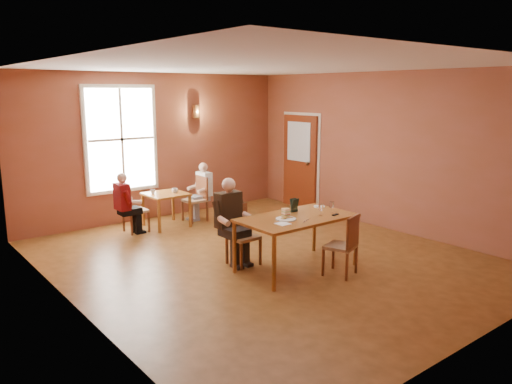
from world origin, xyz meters
TOP-DOWN VIEW (x-y plane):
  - ground at (0.00, 0.00)m, footprint 6.00×7.00m
  - wall_back at (0.00, 3.50)m, footprint 6.00×0.04m
  - wall_front at (0.00, -3.50)m, footprint 6.00×0.04m
  - wall_left at (-3.00, 0.00)m, footprint 0.04×7.00m
  - wall_right at (3.00, 0.00)m, footprint 0.04×7.00m
  - ceiling at (0.00, 0.00)m, footprint 6.00×7.00m
  - window at (-0.80, 3.45)m, footprint 1.36×0.10m
  - door at (2.94, 2.30)m, footprint 0.12×1.04m
  - wall_sconce at (0.90, 3.40)m, footprint 0.16×0.16m
  - main_table at (0.07, -0.68)m, footprint 1.72×0.97m
  - chair_diner_main at (-0.43, -0.03)m, footprint 0.41×0.41m
  - diner_main at (-0.43, -0.06)m, footprint 0.51×0.51m
  - chair_empty at (0.40, -1.25)m, footprint 0.51×0.51m
  - plate_food at (-0.18, -0.71)m, footprint 0.30×0.30m
  - sandwich at (-0.09, -0.62)m, footprint 0.11×0.10m
  - goblet_b at (0.66, -0.82)m, footprint 0.09×0.09m
  - goblet_c at (0.40, -0.85)m, footprint 0.08×0.08m
  - menu_stand at (0.24, -0.44)m, footprint 0.13×0.06m
  - knife at (0.00, -0.94)m, footprint 0.18×0.08m
  - napkin at (-0.37, -0.86)m, footprint 0.18×0.18m
  - side_plate at (0.79, -0.44)m, footprint 0.21×0.21m
  - sunglasses at (0.58, -0.97)m, footprint 0.13×0.06m
  - second_table at (-0.27, 2.69)m, footprint 0.75×0.75m
  - chair_diner_white at (0.38, 2.69)m, footprint 0.41×0.41m
  - diner_white at (0.41, 2.69)m, footprint 0.46×0.46m
  - chair_diner_maroon at (-0.92, 2.69)m, footprint 0.39×0.39m
  - diner_maroon at (-0.95, 2.69)m, footprint 0.45×0.45m
  - cup_a at (-0.11, 2.63)m, footprint 0.15×0.15m
  - cup_b at (-0.49, 2.81)m, footprint 0.12×0.12m

SIDE VIEW (x-z plane):
  - ground at x=0.00m, z-range -0.01..0.01m
  - second_table at x=-0.27m, z-range 0.00..0.66m
  - main_table at x=0.07m, z-range 0.00..0.81m
  - chair_diner_maroon at x=-0.92m, z-range 0.00..0.87m
  - chair_empty at x=0.40m, z-range 0.00..0.90m
  - chair_diner_main at x=-0.43m, z-range 0.00..0.92m
  - chair_diner_white at x=0.38m, z-range 0.00..0.92m
  - diner_maroon at x=-0.95m, z-range 0.00..1.13m
  - diner_white at x=0.41m, z-range 0.00..1.14m
  - diner_main at x=-0.43m, z-range 0.00..1.29m
  - cup_b at x=-0.49m, z-range 0.66..0.75m
  - cup_a at x=-0.11m, z-range 0.66..0.76m
  - knife at x=0.00m, z-range 0.81..0.81m
  - napkin at x=-0.37m, z-range 0.81..0.81m
  - side_plate at x=0.79m, z-range 0.81..0.82m
  - sunglasses at x=0.58m, z-range 0.81..0.82m
  - plate_food at x=-0.18m, z-range 0.81..0.85m
  - sandwich at x=-0.09m, z-range 0.81..0.93m
  - goblet_b at x=0.66m, z-range 0.81..0.99m
  - goblet_c at x=0.40m, z-range 0.81..1.00m
  - menu_stand at x=0.24m, z-range 0.81..1.02m
  - door at x=2.94m, z-range 0.00..2.10m
  - wall_back at x=0.00m, z-range 0.00..3.00m
  - wall_front at x=0.00m, z-range 0.00..3.00m
  - wall_left at x=-3.00m, z-range 0.00..3.00m
  - wall_right at x=3.00m, z-range 0.00..3.00m
  - window at x=-0.80m, z-range 0.72..2.68m
  - wall_sconce at x=0.90m, z-range 2.06..2.34m
  - ceiling at x=0.00m, z-range 2.98..3.02m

